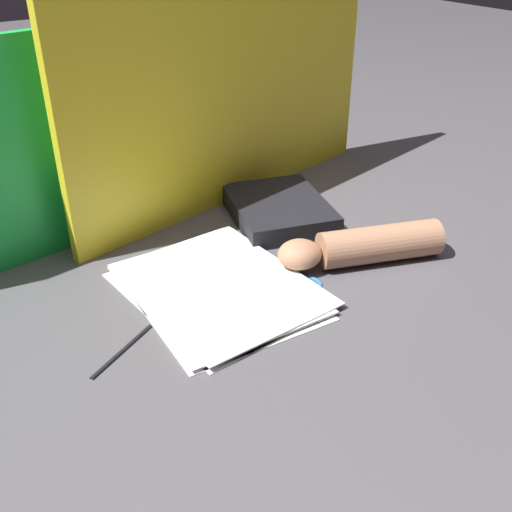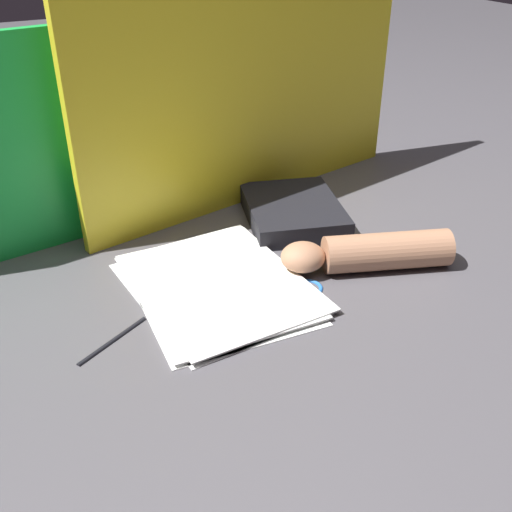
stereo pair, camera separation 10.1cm
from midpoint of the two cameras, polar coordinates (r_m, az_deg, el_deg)
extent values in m
plane|color=#4C494F|center=(1.02, 3.31, -3.80)|extent=(6.00, 6.00, 0.00)
cube|color=green|center=(1.17, -12.93, 11.16)|extent=(0.76, 0.12, 0.40)
cube|color=yellow|center=(1.27, 2.02, 16.37)|extent=(0.80, 0.18, 0.52)
cube|color=white|center=(1.03, -0.93, -3.29)|extent=(0.29, 0.35, 0.00)
cube|color=white|center=(1.03, -1.03, -2.96)|extent=(0.29, 0.36, 0.00)
cube|color=white|center=(1.03, -1.07, -2.87)|extent=(0.28, 0.35, 0.00)
cube|color=white|center=(1.03, -0.62, -2.64)|extent=(0.28, 0.35, 0.00)
cube|color=black|center=(1.25, 5.87, 4.20)|extent=(0.25, 0.28, 0.04)
sphere|color=silver|center=(1.05, 6.30, -2.39)|extent=(0.01, 0.01, 0.01)
cylinder|color=silver|center=(1.07, 4.33, -1.61)|extent=(0.04, 0.08, 0.01)
torus|color=blue|center=(1.04, 7.73, -2.95)|extent=(0.07, 0.07, 0.01)
cylinder|color=silver|center=(1.09, 5.96, -1.14)|extent=(0.04, 0.08, 0.01)
torus|color=blue|center=(1.03, 6.56, -3.33)|extent=(0.07, 0.07, 0.01)
cylinder|color=#A87556|center=(1.11, 14.94, 0.38)|extent=(0.24, 0.14, 0.07)
ellipsoid|color=#A87556|center=(1.06, 7.21, -0.18)|extent=(0.10, 0.09, 0.05)
cube|color=white|center=(1.00, 5.64, -4.47)|extent=(0.03, 0.03, 0.00)
cube|color=white|center=(0.97, 6.96, -5.73)|extent=(0.02, 0.02, 0.00)
cube|color=white|center=(0.97, 6.81, -5.97)|extent=(0.01, 0.03, 0.00)
cube|color=white|center=(0.95, 4.28, -6.53)|extent=(0.02, 0.02, 0.00)
cylinder|color=black|center=(0.93, -10.47, -7.90)|extent=(0.12, 0.07, 0.01)
camera|label=1|loc=(0.05, -87.14, 1.70)|focal=42.00mm
camera|label=2|loc=(0.05, 92.86, -1.70)|focal=42.00mm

